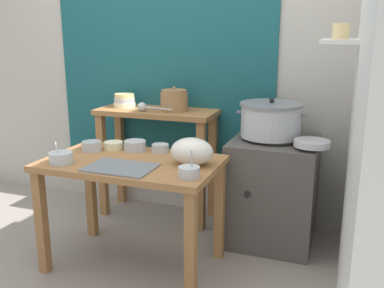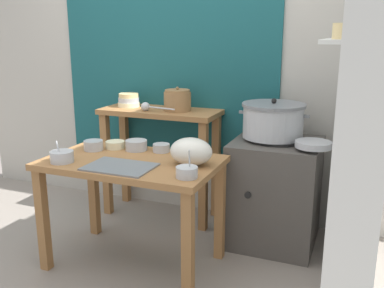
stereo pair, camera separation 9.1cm
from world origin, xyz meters
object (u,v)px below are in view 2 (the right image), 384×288
clay_pot (177,100)px  prep_bowl_1 (93,145)px  ladle (147,107)px  wide_pan (313,144)px  plastic_bag (191,151)px  serving_tray (120,167)px  back_shelf_table (160,136)px  prep_bowl_0 (136,145)px  prep_table (132,176)px  prep_bowl_4 (115,144)px  prep_bowl_5 (161,147)px  stove_block (275,192)px  steamer_pot (273,120)px  bowl_stack_enamel (129,100)px  prep_bowl_2 (62,156)px  prep_bowl_3 (187,172)px

clay_pot → prep_bowl_1: (-0.32, -0.69, -0.23)m
ladle → wide_pan: 1.32m
plastic_bag → serving_tray: bearing=-150.3°
back_shelf_table → prep_bowl_1: (-0.17, -0.69, 0.08)m
plastic_bag → prep_bowl_0: (-0.47, 0.17, -0.05)m
prep_table → prep_bowl_4: prep_bowl_4 is taller
prep_table → prep_bowl_0: prep_bowl_0 is taller
plastic_bag → prep_bowl_5: plastic_bag is taller
stove_block → prep_bowl_4: bearing=-155.9°
wide_pan → prep_bowl_5: size_ratio=2.06×
stove_block → steamer_pot: size_ratio=1.59×
back_shelf_table → bowl_stack_enamel: bearing=174.6°
clay_pot → bowl_stack_enamel: (-0.45, 0.03, -0.03)m
prep_bowl_2 → prep_bowl_4: bearing=72.4°
wide_pan → prep_bowl_4: bearing=-166.9°
prep_bowl_0 → prep_bowl_3: prep_bowl_3 is taller
clay_pot → prep_bowl_0: clay_pot is taller
bowl_stack_enamel → clay_pot: bearing=-3.5°
serving_tray → prep_bowl_2: prep_bowl_2 is taller
ladle → prep_bowl_4: size_ratio=2.32×
ladle → prep_bowl_1: bearing=-100.6°
prep_bowl_0 → back_shelf_table: bearing=100.0°
plastic_bag → prep_bowl_1: plastic_bag is taller
steamer_pot → plastic_bag: 0.74m
wide_pan → bowl_stack_enamel: bearing=168.3°
prep_bowl_0 → serving_tray: bearing=-75.3°
stove_block → clay_pot: bearing=171.0°
prep_bowl_1 → prep_bowl_3: prep_bowl_3 is taller
steamer_pot → bowl_stack_enamel: (-1.23, 0.14, 0.05)m
bowl_stack_enamel → wide_pan: bowl_stack_enamel is taller
back_shelf_table → clay_pot: (0.15, 0.00, 0.30)m
prep_bowl_4 → steamer_pot: bearing=25.9°
wide_pan → prep_bowl_1: bearing=-164.2°
back_shelf_table → prep_bowl_0: back_shelf_table is taller
clay_pot → prep_bowl_0: bearing=-95.1°
wide_pan → serving_tray: bearing=-146.9°
back_shelf_table → prep_bowl_1: bearing=-104.0°
back_shelf_table → stove_block: bearing=-7.6°
prep_bowl_0 → prep_table: bearing=-68.9°
prep_table → serving_tray: 0.21m
prep_table → stove_block: 1.05m
back_shelf_table → stove_block: 1.03m
bowl_stack_enamel → prep_bowl_0: (0.40, -0.61, -0.19)m
stove_block → prep_bowl_0: prep_bowl_0 is taller
stove_block → ladle: 1.17m
serving_tray → plastic_bag: size_ratio=1.52×
prep_bowl_1 → prep_bowl_2: bearing=-93.1°
prep_bowl_0 → prep_bowl_1: size_ratio=1.13×
bowl_stack_enamel → prep_bowl_0: bowl_stack_enamel is taller
back_shelf_table → plastic_bag: 0.95m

